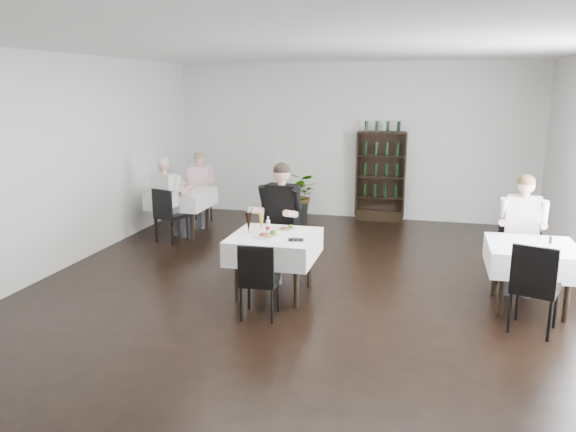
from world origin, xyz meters
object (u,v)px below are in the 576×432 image
object	(u,v)px
wine_shelf	(381,177)
potted_tree	(299,195)
diner_main	(279,212)
main_table	(274,246)

from	to	relation	value
wine_shelf	potted_tree	distance (m)	1.63
potted_tree	diner_main	size ratio (longest dim) A/B	0.58
wine_shelf	potted_tree	world-z (taller)	wine_shelf
potted_tree	diner_main	xyz separation A→B (m)	(0.56, -3.53, 0.45)
main_table	diner_main	xyz separation A→B (m)	(-0.12, 0.67, 0.29)
wine_shelf	main_table	world-z (taller)	wine_shelf
wine_shelf	diner_main	distance (m)	3.78
main_table	potted_tree	xyz separation A→B (m)	(-0.67, 4.20, -0.17)
main_table	potted_tree	bearing A→B (deg)	99.13
potted_tree	diner_main	bearing A→B (deg)	-81.03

